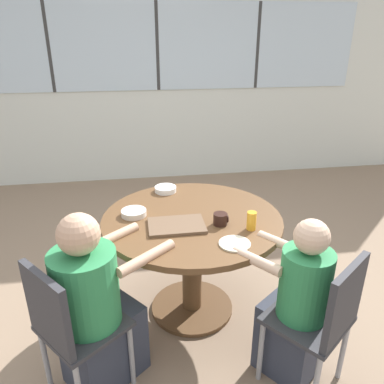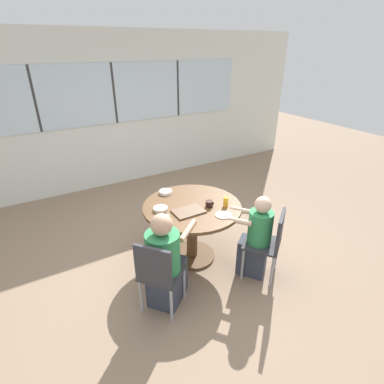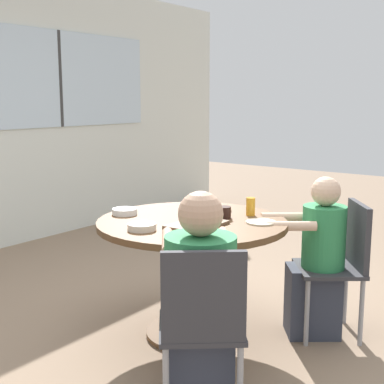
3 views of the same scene
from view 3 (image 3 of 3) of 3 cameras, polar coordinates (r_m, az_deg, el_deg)
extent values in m
plane|color=#8C725B|center=(3.64, 0.00, -14.91)|extent=(16.00, 16.00, 0.00)
cube|color=#333333|center=(6.19, -13.87, 11.62)|extent=(0.04, 0.01, 1.04)
cylinder|color=brown|center=(3.39, 0.00, -3.33)|extent=(1.21, 1.21, 0.04)
cylinder|color=brown|center=(3.50, 0.00, -9.48)|extent=(0.14, 0.14, 0.73)
cylinder|color=brown|center=(3.64, 0.00, -14.70)|extent=(0.60, 0.60, 0.03)
cube|color=#333338|center=(2.65, 0.95, -14.22)|extent=(0.56, 0.56, 0.03)
cube|color=#333338|center=(2.40, 1.25, -11.14)|extent=(0.27, 0.32, 0.42)
cylinder|color=#99999E|center=(2.90, -2.80, -17.02)|extent=(0.03, 0.03, 0.43)
cylinder|color=#99999E|center=(2.92, 4.19, -16.85)|extent=(0.03, 0.03, 0.43)
cube|color=#333338|center=(3.60, 14.37, -7.95)|extent=(0.56, 0.56, 0.03)
cube|color=#333338|center=(3.59, 17.31, -4.44)|extent=(0.32, 0.26, 0.42)
cylinder|color=#99999E|center=(3.48, 12.15, -12.49)|extent=(0.03, 0.03, 0.43)
cylinder|color=#99999E|center=(3.79, 11.02, -10.55)|extent=(0.03, 0.03, 0.43)
cylinder|color=#99999E|center=(3.57, 17.61, -12.17)|extent=(0.03, 0.03, 0.43)
cylinder|color=#99999E|center=(3.87, 16.04, -10.31)|extent=(0.03, 0.03, 0.43)
cube|color=#333847|center=(2.85, 0.79, -17.29)|extent=(0.52, 0.51, 0.46)
cylinder|color=#2D844C|center=(2.61, 0.91, -9.29)|extent=(0.35, 0.35, 0.43)
sphere|color=tan|center=(2.52, 0.93, -2.33)|extent=(0.22, 0.22, 0.22)
cylinder|color=tan|center=(2.85, -2.63, -5.27)|extent=(0.33, 0.29, 0.06)
cylinder|color=tan|center=(2.87, 3.67, -5.19)|extent=(0.33, 0.29, 0.06)
cube|color=#333847|center=(3.64, 12.74, -11.24)|extent=(0.40, 0.41, 0.46)
cylinder|color=#2D844C|center=(3.53, 13.89, -4.66)|extent=(0.28, 0.28, 0.40)
sphere|color=#DBB293|center=(3.46, 14.09, 0.07)|extent=(0.19, 0.19, 0.19)
cylinder|color=#DBB293|center=(3.33, 10.57, -3.59)|extent=(0.23, 0.28, 0.06)
cylinder|color=#DBB293|center=(3.57, 9.81, -2.66)|extent=(0.23, 0.28, 0.06)
cube|color=brown|center=(3.22, 0.51, -3.51)|extent=(0.36, 0.25, 0.02)
cylinder|color=black|center=(3.43, 3.43, -2.19)|extent=(0.09, 0.09, 0.08)
torus|color=black|center=(3.47, 3.84, -2.06)|extent=(0.01, 0.05, 0.05)
cylinder|color=gold|center=(3.53, 6.27, -1.55)|extent=(0.06, 0.06, 0.12)
cylinder|color=silver|center=(3.15, -5.37, -3.71)|extent=(0.17, 0.17, 0.04)
cylinder|color=white|center=(3.57, -7.19, -2.07)|extent=(0.17, 0.17, 0.04)
cylinder|color=beige|center=(3.34, 7.36, -3.20)|extent=(0.19, 0.19, 0.01)
camera|label=1|loc=(2.34, 44.17, 16.60)|focal=35.00mm
camera|label=2|loc=(1.64, 82.12, 39.67)|focal=28.00mm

